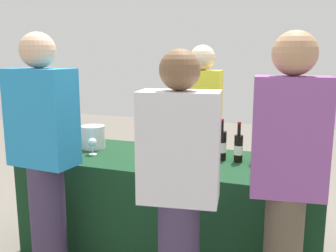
{
  "coord_description": "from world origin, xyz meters",
  "views": [
    {
      "loc": [
        0.94,
        -2.61,
        1.56
      ],
      "look_at": [
        0.0,
        0.0,
        1.04
      ],
      "focal_mm": 39.89,
      "sensor_mm": 36.0,
      "label": 1
    }
  ],
  "objects_px": {
    "wine_glass_2": "(155,151)",
    "guest_1": "(179,188)",
    "wine_bottle_1": "(221,145)",
    "server_pouring": "(201,127)",
    "wine_glass_1": "(92,143)",
    "ice_bucket": "(93,137)",
    "wine_glass_0": "(71,143)",
    "wine_bottle_2": "(238,148)",
    "guest_2": "(287,178)",
    "menu_board": "(293,175)",
    "wine_glass_3": "(276,159)",
    "wine_bottle_0": "(207,140)",
    "guest_0": "(44,153)",
    "wine_bottle_3": "(258,146)"
  },
  "relations": [
    {
      "from": "wine_glass_2",
      "to": "guest_1",
      "type": "bearing_deg",
      "value": -58.21
    },
    {
      "from": "wine_bottle_2",
      "to": "wine_glass_0",
      "type": "relative_size",
      "value": 2.17
    },
    {
      "from": "ice_bucket",
      "to": "guest_2",
      "type": "relative_size",
      "value": 0.12
    },
    {
      "from": "menu_board",
      "to": "guest_1",
      "type": "bearing_deg",
      "value": -108.44
    },
    {
      "from": "ice_bucket",
      "to": "guest_2",
      "type": "height_order",
      "value": "guest_2"
    },
    {
      "from": "wine_bottle_3",
      "to": "wine_glass_3",
      "type": "height_order",
      "value": "wine_bottle_3"
    },
    {
      "from": "menu_board",
      "to": "wine_glass_2",
      "type": "bearing_deg",
      "value": -129.38
    },
    {
      "from": "guest_0",
      "to": "wine_glass_1",
      "type": "bearing_deg",
      "value": 88.37
    },
    {
      "from": "wine_glass_1",
      "to": "server_pouring",
      "type": "relative_size",
      "value": 0.08
    },
    {
      "from": "wine_glass_2",
      "to": "ice_bucket",
      "type": "relative_size",
      "value": 0.63
    },
    {
      "from": "wine_glass_1",
      "to": "wine_bottle_0",
      "type": "bearing_deg",
      "value": 21.05
    },
    {
      "from": "wine_bottle_0",
      "to": "guest_2",
      "type": "distance_m",
      "value": 1.06
    },
    {
      "from": "menu_board",
      "to": "wine_bottle_2",
      "type": "bearing_deg",
      "value": -112.31
    },
    {
      "from": "wine_glass_2",
      "to": "guest_1",
      "type": "distance_m",
      "value": 0.75
    },
    {
      "from": "wine_bottle_1",
      "to": "server_pouring",
      "type": "relative_size",
      "value": 0.19
    },
    {
      "from": "guest_1",
      "to": "server_pouring",
      "type": "bearing_deg",
      "value": 91.55
    },
    {
      "from": "wine_glass_0",
      "to": "ice_bucket",
      "type": "distance_m",
      "value": 0.26
    },
    {
      "from": "server_pouring",
      "to": "guest_2",
      "type": "relative_size",
      "value": 0.98
    },
    {
      "from": "guest_0",
      "to": "guest_2",
      "type": "relative_size",
      "value": 1.01
    },
    {
      "from": "wine_bottle_1",
      "to": "guest_2",
      "type": "xyz_separation_m",
      "value": [
        0.5,
        -0.71,
        0.03
      ]
    },
    {
      "from": "ice_bucket",
      "to": "guest_2",
      "type": "bearing_deg",
      "value": -23.64
    },
    {
      "from": "wine_glass_3",
      "to": "wine_glass_2",
      "type": "bearing_deg",
      "value": -175.08
    },
    {
      "from": "wine_bottle_2",
      "to": "guest_2",
      "type": "height_order",
      "value": "guest_2"
    },
    {
      "from": "wine_glass_1",
      "to": "guest_2",
      "type": "bearing_deg",
      "value": -18.96
    },
    {
      "from": "wine_bottle_3",
      "to": "menu_board",
      "type": "relative_size",
      "value": 0.41
    },
    {
      "from": "wine_glass_2",
      "to": "guest_0",
      "type": "height_order",
      "value": "guest_0"
    },
    {
      "from": "wine_glass_3",
      "to": "server_pouring",
      "type": "relative_size",
      "value": 0.08
    },
    {
      "from": "guest_1",
      "to": "wine_bottle_1",
      "type": "bearing_deg",
      "value": 78.48
    },
    {
      "from": "ice_bucket",
      "to": "server_pouring",
      "type": "bearing_deg",
      "value": 35.1
    },
    {
      "from": "wine_bottle_2",
      "to": "guest_0",
      "type": "bearing_deg",
      "value": -149.02
    },
    {
      "from": "wine_bottle_0",
      "to": "wine_glass_0",
      "type": "relative_size",
      "value": 2.28
    },
    {
      "from": "wine_bottle_2",
      "to": "guest_1",
      "type": "height_order",
      "value": "guest_1"
    },
    {
      "from": "wine_bottle_3",
      "to": "wine_glass_0",
      "type": "distance_m",
      "value": 1.43
    },
    {
      "from": "server_pouring",
      "to": "wine_bottle_2",
      "type": "bearing_deg",
      "value": 124.91
    },
    {
      "from": "wine_bottle_3",
      "to": "ice_bucket",
      "type": "bearing_deg",
      "value": -179.16
    },
    {
      "from": "wine_bottle_0",
      "to": "wine_bottle_2",
      "type": "relative_size",
      "value": 1.05
    },
    {
      "from": "guest_2",
      "to": "menu_board",
      "type": "relative_size",
      "value": 2.05
    },
    {
      "from": "wine_bottle_1",
      "to": "guest_0",
      "type": "xyz_separation_m",
      "value": [
        -1.04,
        -0.72,
        0.02
      ]
    },
    {
      "from": "wine_bottle_1",
      "to": "wine_glass_0",
      "type": "height_order",
      "value": "wine_bottle_1"
    },
    {
      "from": "wine_glass_3",
      "to": "menu_board",
      "type": "height_order",
      "value": "wine_glass_3"
    },
    {
      "from": "wine_glass_1",
      "to": "ice_bucket",
      "type": "distance_m",
      "value": 0.21
    },
    {
      "from": "ice_bucket",
      "to": "wine_bottle_3",
      "type": "bearing_deg",
      "value": 0.84
    },
    {
      "from": "wine_bottle_2",
      "to": "ice_bucket",
      "type": "xyz_separation_m",
      "value": [
        -1.23,
        -0.0,
        -0.01
      ]
    },
    {
      "from": "wine_glass_0",
      "to": "guest_0",
      "type": "xyz_separation_m",
      "value": [
        0.1,
        -0.45,
        0.04
      ]
    },
    {
      "from": "wine_bottle_1",
      "to": "guest_0",
      "type": "relative_size",
      "value": 0.18
    },
    {
      "from": "guest_0",
      "to": "guest_2",
      "type": "xyz_separation_m",
      "value": [
        1.55,
        0.01,
        0.01
      ]
    },
    {
      "from": "wine_glass_0",
      "to": "wine_glass_2",
      "type": "distance_m",
      "value": 0.7
    },
    {
      "from": "wine_bottle_0",
      "to": "server_pouring",
      "type": "xyz_separation_m",
      "value": [
        -0.16,
        0.42,
        0.02
      ]
    },
    {
      "from": "wine_bottle_0",
      "to": "wine_bottle_3",
      "type": "relative_size",
      "value": 0.93
    },
    {
      "from": "wine_glass_0",
      "to": "guest_2",
      "type": "relative_size",
      "value": 0.08
    }
  ]
}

